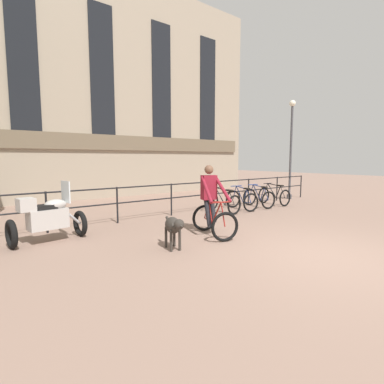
{
  "coord_description": "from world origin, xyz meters",
  "views": [
    {
      "loc": [
        -5.43,
        -2.82,
        1.86
      ],
      "look_at": [
        -0.98,
        2.86,
        1.05
      ],
      "focal_mm": 28.0,
      "sensor_mm": 36.0,
      "label": 1
    }
  ],
  "objects_px": {
    "dog": "(174,226)",
    "parked_bicycle_mid_left": "(242,200)",
    "street_lamp": "(291,144)",
    "cyclist_with_bike": "(212,204)",
    "parked_bicycle_mid_right": "(259,198)",
    "parked_bicycle_far_end": "(274,196)",
    "parked_bicycle_near_lamp": "(223,202)",
    "parked_motorcycle": "(47,217)"
  },
  "relations": [
    {
      "from": "dog",
      "to": "parked_bicycle_mid_left",
      "type": "height_order",
      "value": "parked_bicycle_mid_left"
    },
    {
      "from": "parked_bicycle_mid_left",
      "to": "street_lamp",
      "type": "bearing_deg",
      "value": -160.16
    },
    {
      "from": "dog",
      "to": "street_lamp",
      "type": "bearing_deg",
      "value": 34.22
    },
    {
      "from": "cyclist_with_bike",
      "to": "parked_bicycle_mid_right",
      "type": "relative_size",
      "value": 1.42
    },
    {
      "from": "parked_bicycle_mid_right",
      "to": "parked_bicycle_far_end",
      "type": "relative_size",
      "value": 1.06
    },
    {
      "from": "parked_bicycle_mid_right",
      "to": "dog",
      "type": "bearing_deg",
      "value": 32.18
    },
    {
      "from": "dog",
      "to": "parked_bicycle_mid_left",
      "type": "distance_m",
      "value": 5.28
    },
    {
      "from": "parked_bicycle_near_lamp",
      "to": "parked_bicycle_mid_right",
      "type": "bearing_deg",
      "value": 176.42
    },
    {
      "from": "dog",
      "to": "parked_bicycle_near_lamp",
      "type": "height_order",
      "value": "parked_bicycle_near_lamp"
    },
    {
      "from": "parked_motorcycle",
      "to": "parked_bicycle_mid_left",
      "type": "xyz_separation_m",
      "value": [
        6.58,
        0.25,
        -0.2
      ]
    },
    {
      "from": "parked_bicycle_mid_left",
      "to": "parked_bicycle_mid_right",
      "type": "height_order",
      "value": "same"
    },
    {
      "from": "parked_bicycle_mid_right",
      "to": "parked_bicycle_near_lamp",
      "type": "bearing_deg",
      "value": 8.76
    },
    {
      "from": "parked_bicycle_mid_left",
      "to": "parked_bicycle_far_end",
      "type": "distance_m",
      "value": 1.91
    },
    {
      "from": "parked_bicycle_near_lamp",
      "to": "street_lamp",
      "type": "bearing_deg",
      "value": -175.53
    },
    {
      "from": "cyclist_with_bike",
      "to": "street_lamp",
      "type": "relative_size",
      "value": 0.38
    },
    {
      "from": "parked_bicycle_mid_left",
      "to": "parked_bicycle_mid_right",
      "type": "bearing_deg",
      "value": -170.1
    },
    {
      "from": "dog",
      "to": "parked_bicycle_near_lamp",
      "type": "relative_size",
      "value": 0.78
    },
    {
      "from": "cyclist_with_bike",
      "to": "parked_bicycle_mid_right",
      "type": "distance_m",
      "value": 4.67
    },
    {
      "from": "cyclist_with_bike",
      "to": "parked_bicycle_mid_left",
      "type": "bearing_deg",
      "value": 47.64
    },
    {
      "from": "cyclist_with_bike",
      "to": "parked_motorcycle",
      "type": "distance_m",
      "value": 3.76
    },
    {
      "from": "parked_motorcycle",
      "to": "parked_bicycle_mid_right",
      "type": "height_order",
      "value": "parked_motorcycle"
    },
    {
      "from": "parked_bicycle_mid_right",
      "to": "street_lamp",
      "type": "distance_m",
      "value": 3.78
    },
    {
      "from": "parked_bicycle_near_lamp",
      "to": "parked_bicycle_far_end",
      "type": "relative_size",
      "value": 1.02
    },
    {
      "from": "parked_bicycle_near_lamp",
      "to": "parked_bicycle_mid_left",
      "type": "relative_size",
      "value": 0.95
    },
    {
      "from": "dog",
      "to": "parked_bicycle_near_lamp",
      "type": "xyz_separation_m",
      "value": [
        3.73,
        2.44,
        -0.13
      ]
    },
    {
      "from": "parked_bicycle_mid_left",
      "to": "street_lamp",
      "type": "relative_size",
      "value": 0.27
    },
    {
      "from": "street_lamp",
      "to": "dog",
      "type": "bearing_deg",
      "value": -160.09
    },
    {
      "from": "parked_motorcycle",
      "to": "parked_bicycle_near_lamp",
      "type": "height_order",
      "value": "parked_motorcycle"
    },
    {
      "from": "dog",
      "to": "parked_bicycle_mid_right",
      "type": "xyz_separation_m",
      "value": [
        5.64,
        2.44,
        -0.13
      ]
    },
    {
      "from": "dog",
      "to": "parked_bicycle_far_end",
      "type": "distance_m",
      "value": 7.03
    },
    {
      "from": "parked_bicycle_far_end",
      "to": "street_lamp",
      "type": "height_order",
      "value": "street_lamp"
    },
    {
      "from": "dog",
      "to": "parked_motorcycle",
      "type": "height_order",
      "value": "parked_motorcycle"
    },
    {
      "from": "cyclist_with_bike",
      "to": "parked_bicycle_mid_left",
      "type": "distance_m",
      "value": 3.84
    },
    {
      "from": "parked_bicycle_near_lamp",
      "to": "street_lamp",
      "type": "relative_size",
      "value": 0.26
    },
    {
      "from": "parked_motorcycle",
      "to": "parked_bicycle_far_end",
      "type": "relative_size",
      "value": 1.45
    },
    {
      "from": "cyclist_with_bike",
      "to": "dog",
      "type": "height_order",
      "value": "cyclist_with_bike"
    },
    {
      "from": "parked_motorcycle",
      "to": "cyclist_with_bike",
      "type": "bearing_deg",
      "value": -124.41
    },
    {
      "from": "cyclist_with_bike",
      "to": "parked_bicycle_far_end",
      "type": "xyz_separation_m",
      "value": [
        5.16,
        1.99,
        -0.41
      ]
    },
    {
      "from": "parked_motorcycle",
      "to": "parked_bicycle_far_end",
      "type": "bearing_deg",
      "value": -95.05
    },
    {
      "from": "cyclist_with_bike",
      "to": "dog",
      "type": "bearing_deg",
      "value": -146.52
    },
    {
      "from": "parked_bicycle_mid_right",
      "to": "street_lamp",
      "type": "xyz_separation_m",
      "value": [
        3.04,
        0.7,
        2.14
      ]
    },
    {
      "from": "parked_motorcycle",
      "to": "parked_bicycle_mid_right",
      "type": "distance_m",
      "value": 7.54
    }
  ]
}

